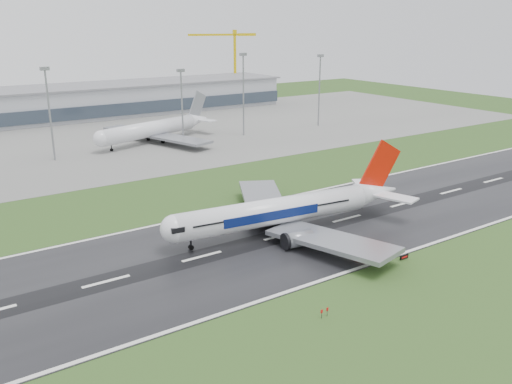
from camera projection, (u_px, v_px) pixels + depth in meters
ground at (281, 236)px, 120.40m from camera, size 520.00×520.00×0.00m
runway at (281, 236)px, 120.39m from camera, size 400.00×45.00×0.10m
apron at (99, 140)px, 219.35m from camera, size 400.00×130.00×0.08m
terminal at (58, 104)px, 264.61m from camera, size 240.00×36.00×15.00m
main_airliner at (291, 193)px, 120.77m from camera, size 67.23×64.70×17.95m
parked_airliner at (153, 120)px, 212.91m from camera, size 73.05×70.40×17.33m
tower_crane at (235, 65)px, 332.13m from camera, size 41.32×13.50×41.90m
runway_sign at (404, 257)px, 108.32m from camera, size 2.31×0.58×1.04m
floodmast_2 at (50, 117)px, 182.35m from camera, size 0.64×0.64×30.62m
floodmast_3 at (182, 108)px, 209.18m from camera, size 0.64×0.64×27.75m
floodmast_4 at (243, 96)px, 223.51m from camera, size 0.64×0.64×32.86m
floodmast_5 at (319, 92)px, 245.70m from camera, size 0.64×0.64×31.02m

